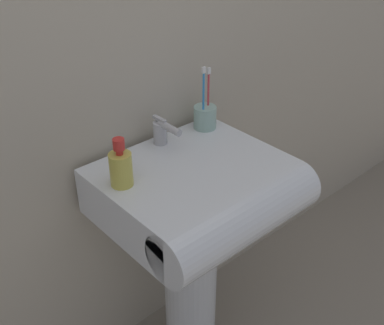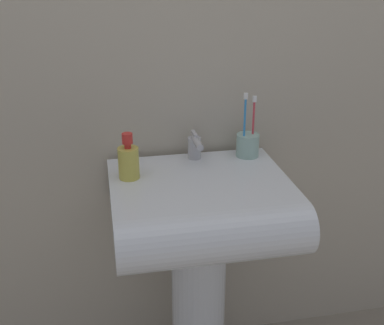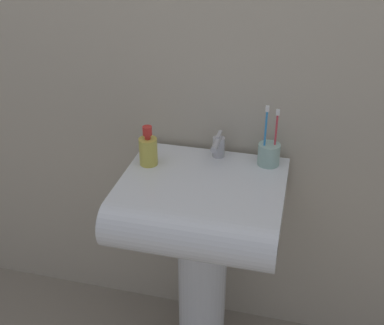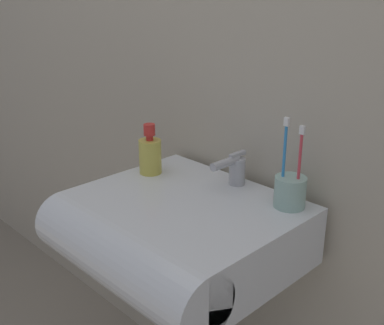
% 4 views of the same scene
% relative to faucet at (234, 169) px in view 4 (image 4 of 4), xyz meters
% --- Properties ---
extents(wall_back, '(5.00, 0.05, 2.40)m').
position_rel_faucet_xyz_m(wall_back, '(-0.02, 0.10, 0.33)').
color(wall_back, '#B7AD99').
rests_on(wall_back, ground).
extents(sink_basin, '(0.54, 0.49, 0.15)m').
position_rel_faucet_xyz_m(sink_basin, '(-0.02, -0.21, -0.12)').
color(sink_basin, white).
rests_on(sink_basin, sink_pedestal).
extents(faucet, '(0.04, 0.12, 0.09)m').
position_rel_faucet_xyz_m(faucet, '(0.00, 0.00, 0.00)').
color(faucet, '#B7B7BC').
rests_on(faucet, sink_basin).
extents(toothbrush_cup, '(0.08, 0.08, 0.22)m').
position_rel_faucet_xyz_m(toothbrush_cup, '(0.18, -0.00, -0.00)').
color(toothbrush_cup, '#99BFB2').
rests_on(toothbrush_cup, sink_basin).
extents(soap_bottle, '(0.06, 0.06, 0.14)m').
position_rel_faucet_xyz_m(soap_bottle, '(-0.22, -0.10, 0.01)').
color(soap_bottle, gold).
rests_on(soap_bottle, sink_basin).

